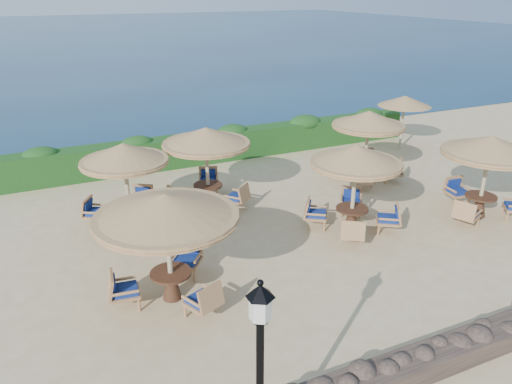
{
  "coord_description": "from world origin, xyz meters",
  "views": [
    {
      "loc": [
        -7.09,
        -11.65,
        6.8
      ],
      "look_at": [
        -1.53,
        0.42,
        1.3
      ],
      "focal_mm": 35.0,
      "sensor_mm": 36.0,
      "label": 1
    }
  ],
  "objects_px": {
    "extra_parasol": "(405,101)",
    "cafe_set_1": "(355,174)",
    "cafe_set_2": "(488,159)",
    "cafe_set_5": "(368,134)",
    "cafe_set_0": "(167,221)",
    "cafe_set_3": "(126,173)",
    "cafe_set_4": "(207,149)"
  },
  "relations": [
    {
      "from": "extra_parasol",
      "to": "cafe_set_0",
      "type": "relative_size",
      "value": 0.73
    },
    {
      "from": "extra_parasol",
      "to": "cafe_set_3",
      "type": "xyz_separation_m",
      "value": [
        -12.64,
        -2.85,
        -0.41
      ]
    },
    {
      "from": "cafe_set_5",
      "to": "cafe_set_4",
      "type": "bearing_deg",
      "value": 177.05
    },
    {
      "from": "cafe_set_4",
      "to": "cafe_set_5",
      "type": "xyz_separation_m",
      "value": [
        6.11,
        -0.31,
        -0.14
      ]
    },
    {
      "from": "extra_parasol",
      "to": "cafe_set_1",
      "type": "xyz_separation_m",
      "value": [
        -6.65,
        -5.8,
        -0.38
      ]
    },
    {
      "from": "cafe_set_0",
      "to": "cafe_set_4",
      "type": "height_order",
      "value": "same"
    },
    {
      "from": "cafe_set_4",
      "to": "cafe_set_5",
      "type": "bearing_deg",
      "value": -2.95
    },
    {
      "from": "cafe_set_1",
      "to": "cafe_set_2",
      "type": "height_order",
      "value": "same"
    },
    {
      "from": "cafe_set_3",
      "to": "cafe_set_4",
      "type": "bearing_deg",
      "value": 13.22
    },
    {
      "from": "cafe_set_4",
      "to": "cafe_set_5",
      "type": "relative_size",
      "value": 1.08
    },
    {
      "from": "cafe_set_2",
      "to": "cafe_set_5",
      "type": "relative_size",
      "value": 1.08
    },
    {
      "from": "extra_parasol",
      "to": "cafe_set_1",
      "type": "height_order",
      "value": "cafe_set_1"
    },
    {
      "from": "cafe_set_2",
      "to": "cafe_set_4",
      "type": "height_order",
      "value": "same"
    },
    {
      "from": "cafe_set_3",
      "to": "cafe_set_4",
      "type": "height_order",
      "value": "same"
    },
    {
      "from": "cafe_set_1",
      "to": "cafe_set_2",
      "type": "relative_size",
      "value": 0.94
    },
    {
      "from": "cafe_set_3",
      "to": "cafe_set_4",
      "type": "xyz_separation_m",
      "value": [
        2.73,
        0.64,
        0.17
      ]
    },
    {
      "from": "cafe_set_4",
      "to": "cafe_set_2",
      "type": "bearing_deg",
      "value": -31.0
    },
    {
      "from": "cafe_set_0",
      "to": "cafe_set_1",
      "type": "bearing_deg",
      "value": 11.89
    },
    {
      "from": "cafe_set_0",
      "to": "cafe_set_3",
      "type": "bearing_deg",
      "value": 91.32
    },
    {
      "from": "extra_parasol",
      "to": "cafe_set_3",
      "type": "height_order",
      "value": "cafe_set_3"
    },
    {
      "from": "extra_parasol",
      "to": "cafe_set_5",
      "type": "distance_m",
      "value": 4.58
    },
    {
      "from": "cafe_set_1",
      "to": "cafe_set_4",
      "type": "height_order",
      "value": "same"
    },
    {
      "from": "cafe_set_2",
      "to": "cafe_set_5",
      "type": "xyz_separation_m",
      "value": [
        -1.37,
        4.18,
        -0.14
      ]
    },
    {
      "from": "cafe_set_2",
      "to": "cafe_set_1",
      "type": "bearing_deg",
      "value": 167.87
    },
    {
      "from": "cafe_set_2",
      "to": "cafe_set_3",
      "type": "bearing_deg",
      "value": 159.32
    },
    {
      "from": "cafe_set_5",
      "to": "cafe_set_0",
      "type": "bearing_deg",
      "value": -152.7
    },
    {
      "from": "cafe_set_2",
      "to": "cafe_set_3",
      "type": "height_order",
      "value": "same"
    },
    {
      "from": "cafe_set_0",
      "to": "cafe_set_2",
      "type": "distance_m",
      "value": 10.12
    },
    {
      "from": "extra_parasol",
      "to": "cafe_set_5",
      "type": "height_order",
      "value": "cafe_set_5"
    },
    {
      "from": "extra_parasol",
      "to": "cafe_set_4",
      "type": "bearing_deg",
      "value": -167.42
    },
    {
      "from": "cafe_set_1",
      "to": "cafe_set_5",
      "type": "relative_size",
      "value": 1.02
    },
    {
      "from": "extra_parasol",
      "to": "cafe_set_0",
      "type": "distance_m",
      "value": 14.38
    }
  ]
}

